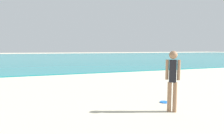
# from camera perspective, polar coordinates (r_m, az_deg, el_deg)

# --- Properties ---
(water) EXTENTS (160.00, 60.00, 0.06)m
(water) POSITION_cam_1_polar(r_m,az_deg,el_deg) (42.58, -17.77, 2.88)
(water) COLOR teal
(water) RESTS_ON ground
(person_standing) EXTENTS (0.30, 0.26, 1.59)m
(person_standing) POSITION_cam_1_polar(r_m,az_deg,el_deg) (5.22, 17.50, -2.98)
(person_standing) COLOR #936B4C
(person_standing) RESTS_ON ground
(frisbee) EXTENTS (0.26, 0.26, 0.03)m
(frisbee) POSITION_cam_1_polar(r_m,az_deg,el_deg) (6.24, 15.17, -9.98)
(frisbee) COLOR blue
(frisbee) RESTS_ON ground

